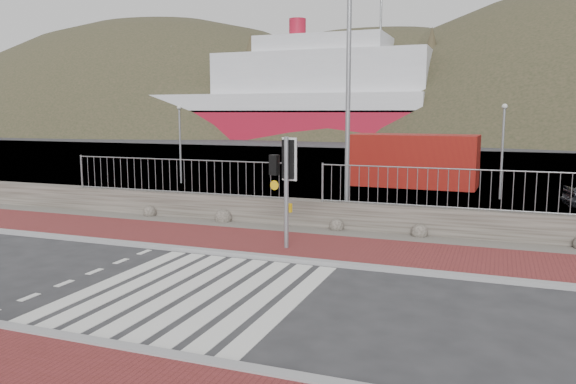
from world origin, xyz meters
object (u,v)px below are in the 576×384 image
at_px(traffic_signal_far, 285,169).
at_px(shipping_container, 413,160).
at_px(ferry, 280,101).
at_px(streetlight, 353,75).

height_order(traffic_signal_far, shipping_container, traffic_signal_far).
height_order(ferry, streetlight, ferry).
height_order(traffic_signal_far, streetlight, streetlight).
distance_m(ferry, traffic_signal_far, 68.68).
bearing_deg(streetlight, traffic_signal_far, -112.81).
distance_m(ferry, streetlight, 65.16).
xyz_separation_m(traffic_signal_far, shipping_container, (1.29, 15.04, -0.93)).
relative_size(traffic_signal_far, streetlight, 0.35).
bearing_deg(streetlight, shipping_container, 76.07).
height_order(ferry, traffic_signal_far, ferry).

